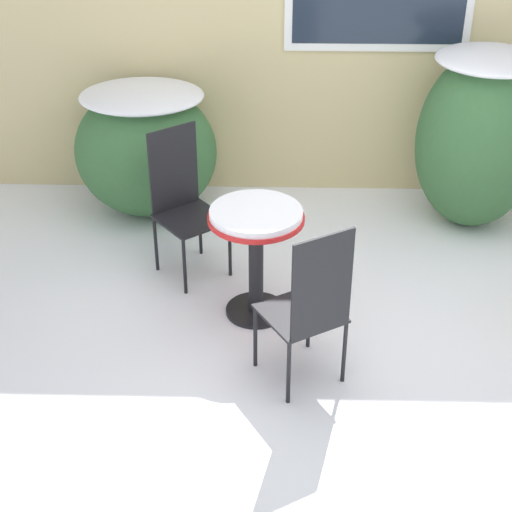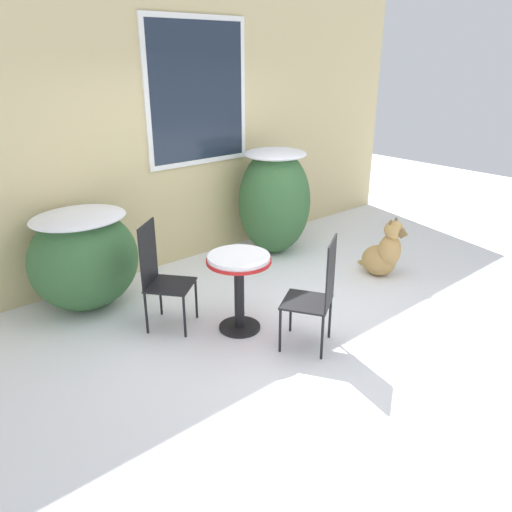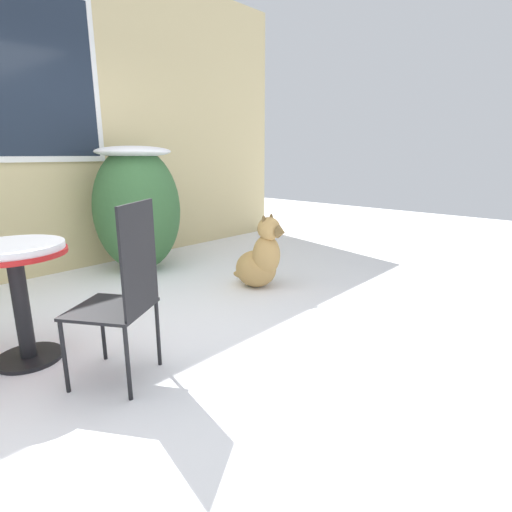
% 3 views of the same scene
% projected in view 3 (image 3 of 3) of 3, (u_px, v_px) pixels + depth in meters
% --- Properties ---
extents(ground_plane, '(16.00, 16.00, 0.00)m').
position_uv_depth(ground_plane, '(120.00, 350.00, 2.69)').
color(ground_plane, white).
extents(shrub_middle, '(0.94, 0.92, 1.37)m').
position_uv_depth(shrub_middle, '(137.00, 206.00, 4.41)').
color(shrub_middle, '#386638').
rests_on(shrub_middle, ground_plane).
extents(patio_table, '(0.60, 0.60, 0.76)m').
position_uv_depth(patio_table, '(16.00, 273.00, 2.43)').
color(patio_table, black).
rests_on(patio_table, ground_plane).
extents(patio_chair_far_side, '(0.56, 0.56, 1.04)m').
position_uv_depth(patio_chair_far_side, '(124.00, 291.00, 2.21)').
color(patio_chair_far_side, black).
rests_on(patio_chair_far_side, ground_plane).
extents(dog, '(0.41, 0.63, 0.73)m').
position_uv_depth(dog, '(261.00, 260.00, 3.90)').
color(dog, tan).
rests_on(dog, ground_plane).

